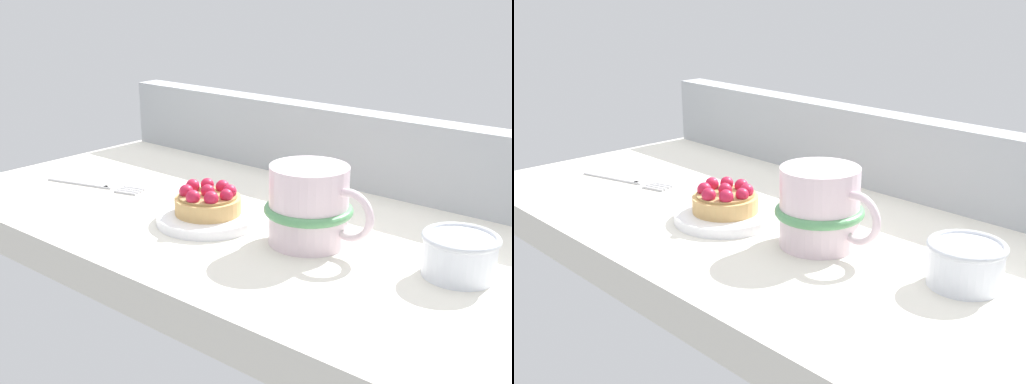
# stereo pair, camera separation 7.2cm
# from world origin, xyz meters

# --- Properties ---
(ground_plane) EXTENTS (0.81, 0.41, 0.04)m
(ground_plane) POSITION_xyz_m (0.00, 0.00, -0.02)
(ground_plane) COLOR silver
(window_rail_back) EXTENTS (0.79, 0.04, 0.10)m
(window_rail_back) POSITION_xyz_m (0.00, 0.19, 0.05)
(window_rail_back) COLOR #9EA3A8
(window_rail_back) RESTS_ON ground_plane
(dessert_plate) EXTENTS (0.12, 0.12, 0.01)m
(dessert_plate) POSITION_xyz_m (-0.03, -0.05, 0.01)
(dessert_plate) COLOR white
(dessert_plate) RESTS_ON ground_plane
(raspberry_tart) EXTENTS (0.08, 0.08, 0.04)m
(raspberry_tart) POSITION_xyz_m (-0.03, -0.05, 0.03)
(raspberry_tart) COLOR tan
(raspberry_tart) RESTS_ON dessert_plate
(coffee_mug) EXTENTS (0.13, 0.10, 0.09)m
(coffee_mug) POSITION_xyz_m (0.10, -0.02, 0.04)
(coffee_mug) COLOR silver
(coffee_mug) RESTS_ON ground_plane
(dessert_fork) EXTENTS (0.15, 0.06, 0.01)m
(dessert_fork) POSITION_xyz_m (-0.24, -0.05, 0.00)
(dessert_fork) COLOR #B7B7BC
(dessert_fork) RESTS_ON ground_plane
(sugar_bowl) EXTENTS (0.07, 0.07, 0.04)m
(sugar_bowl) POSITION_xyz_m (0.26, 0.00, 0.02)
(sugar_bowl) COLOR silver
(sugar_bowl) RESTS_ON ground_plane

